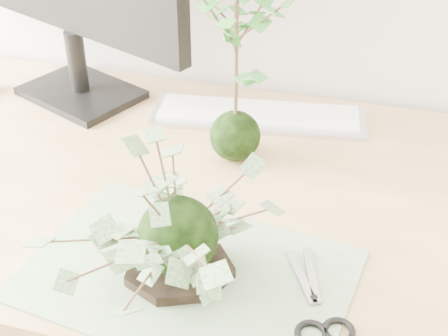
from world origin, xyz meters
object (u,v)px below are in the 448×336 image
(desk, at_px, (226,230))
(ivy_kokedama, at_px, (176,205))
(keyboard, at_px, (258,115))
(maple_kokedama, at_px, (237,17))

(desk, relative_size, ivy_kokedama, 4.36)
(desk, xyz_separation_m, keyboard, (-0.00, 0.23, 0.10))
(desk, relative_size, maple_kokedama, 4.46)
(ivy_kokedama, height_order, maple_kokedama, maple_kokedama)
(desk, height_order, ivy_kokedama, ivy_kokedama)
(desk, xyz_separation_m, maple_kokedama, (-0.01, 0.09, 0.34))
(ivy_kokedama, distance_m, keyboard, 0.46)
(maple_kokedama, bearing_deg, keyboard, 86.75)
(keyboard, bearing_deg, desk, -97.23)
(maple_kokedama, height_order, keyboard, maple_kokedama)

